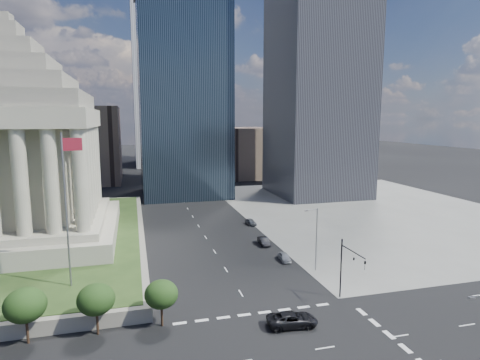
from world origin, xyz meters
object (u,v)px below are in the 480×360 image
object	(u,v)px
war_memorial	(10,131)
parked_sedan_mid	(264,241)
parked_sedan_far	(251,222)
traffic_signal_ne	(348,264)
pickup_truck	(292,320)
street_lamp_north	(315,236)
parked_sedan_near	(285,257)
flagpole	(67,202)

from	to	relation	value
war_memorial	parked_sedan_mid	distance (m)	49.13
parked_sedan_mid	parked_sedan_far	distance (m)	14.72
traffic_signal_ne	pickup_truck	xyz separation A→B (m)	(-9.10, -3.70, -4.44)
street_lamp_north	parked_sedan_near	distance (m)	7.89
flagpole	street_lamp_north	distance (m)	35.95
war_memorial	pickup_truck	size ratio (longest dim) A/B	6.66
flagpole	pickup_truck	distance (m)	31.37
war_memorial	street_lamp_north	distance (m)	54.92
parked_sedan_near	traffic_signal_ne	bearing A→B (deg)	-77.93
parked_sedan_mid	traffic_signal_ne	bearing A→B (deg)	-80.78
traffic_signal_ne	war_memorial	bearing A→B (deg)	143.58
war_memorial	flagpole	world-z (taller)	war_memorial
war_memorial	traffic_signal_ne	distance (m)	60.00
street_lamp_north	traffic_signal_ne	bearing A→B (deg)	-94.19
street_lamp_north	parked_sedan_near	xyz separation A→B (m)	(-2.95, 5.34, -5.00)
war_memorial	pickup_truck	distance (m)	57.16
war_memorial	traffic_signal_ne	world-z (taller)	war_memorial
street_lamp_north	parked_sedan_far	distance (m)	29.47
flagpole	parked_sedan_far	distance (m)	46.53
traffic_signal_ne	parked_sedan_far	bearing A→B (deg)	91.42
street_lamp_north	war_memorial	bearing A→B (deg)	154.08
flagpole	traffic_signal_ne	world-z (taller)	flagpole
war_memorial	traffic_signal_ne	bearing A→B (deg)	-36.42
pickup_truck	parked_sedan_mid	distance (m)	30.04
flagpole	parked_sedan_mid	xyz separation A→B (m)	(31.55, 15.37, -12.40)
traffic_signal_ne	parked_sedan_near	distance (m)	17.39
flagpole	parked_sedan_near	world-z (taller)	flagpole
pickup_truck	parked_sedan_far	xyz separation A→B (m)	(8.10, 43.98, -0.14)
parked_sedan_mid	flagpole	bearing A→B (deg)	-150.98
parked_sedan_mid	parked_sedan_far	world-z (taller)	parked_sedan_mid
pickup_truck	parked_sedan_far	bearing A→B (deg)	-4.30
war_memorial	traffic_signal_ne	xyz separation A→B (m)	(46.50, -34.30, -16.15)
traffic_signal_ne	flagpole	bearing A→B (deg)	163.29
war_memorial	parked_sedan_near	xyz separation A→B (m)	(44.38, -17.66, -20.74)
street_lamp_north	pickup_truck	world-z (taller)	street_lamp_north
pickup_truck	parked_sedan_far	distance (m)	44.72
street_lamp_north	parked_sedan_near	world-z (taller)	street_lamp_north
street_lamp_north	parked_sedan_far	size ratio (longest dim) A/B	2.54
parked_sedan_far	street_lamp_north	bearing A→B (deg)	-93.20
parked_sedan_far	flagpole	bearing A→B (deg)	-144.84
street_lamp_north	parked_sedan_near	bearing A→B (deg)	118.89
parked_sedan_near	street_lamp_north	bearing A→B (deg)	-56.30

